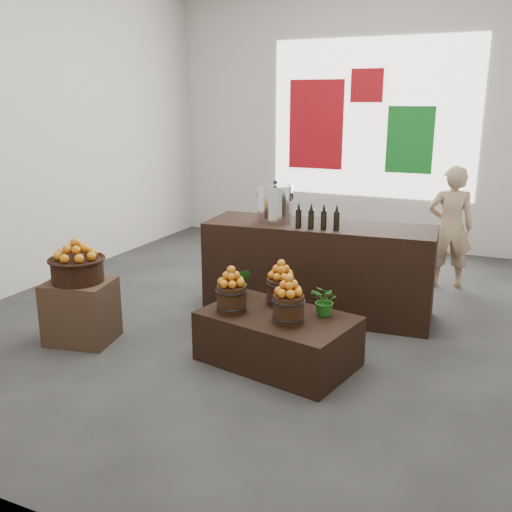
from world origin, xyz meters
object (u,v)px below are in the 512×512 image
at_px(wicker_basket, 77,270).
at_px(shopper, 450,227).
at_px(display_table, 278,339).
at_px(counter, 318,269).
at_px(crate, 81,311).
at_px(stock_pot_left, 275,204).

relative_size(wicker_basket, shopper, 0.32).
distance_m(display_table, counter, 1.39).
bearing_deg(crate, display_table, 10.03).
xyz_separation_m(wicker_basket, stock_pot_left, (1.35, 1.66, 0.47)).
bearing_deg(stock_pot_left, display_table, -66.29).
bearing_deg(counter, display_table, -91.54).
bearing_deg(stock_pot_left, crate, -129.15).
height_order(crate, counter, counter).
bearing_deg(shopper, counter, 37.77).
distance_m(wicker_basket, display_table, 2.02).
bearing_deg(counter, wicker_basket, -142.29).
distance_m(counter, shopper, 1.97).
distance_m(crate, counter, 2.52).
height_order(stock_pot_left, shopper, shopper).
distance_m(crate, stock_pot_left, 2.31).
distance_m(wicker_basket, stock_pot_left, 2.19).
bearing_deg(stock_pot_left, shopper, 43.12).
bearing_deg(crate, shopper, 46.82).
xyz_separation_m(counter, stock_pot_left, (-0.50, -0.04, 0.69)).
xyz_separation_m(wicker_basket, display_table, (1.93, 0.34, -0.49)).
relative_size(wicker_basket, stock_pot_left, 1.29).
relative_size(display_table, stock_pot_left, 3.50).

